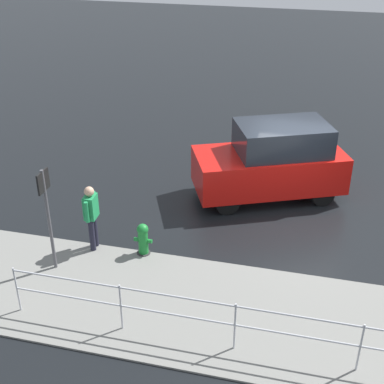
{
  "coord_description": "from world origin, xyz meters",
  "views": [
    {
      "loc": [
        -0.2,
        12.12,
        7.07
      ],
      "look_at": [
        2.52,
        1.13,
        0.9
      ],
      "focal_mm": 50.0,
      "sensor_mm": 36.0,
      "label": 1
    }
  ],
  "objects_px": {
    "fire_hydrant": "(143,240)",
    "sign_post": "(47,206)",
    "moving_hatchback": "(272,162)",
    "pedestrian": "(91,213)"
  },
  "relations": [
    {
      "from": "fire_hydrant",
      "to": "sign_post",
      "type": "relative_size",
      "value": 0.33
    },
    {
      "from": "fire_hydrant",
      "to": "sign_post",
      "type": "xyz_separation_m",
      "value": [
        1.7,
        0.96,
        1.18
      ]
    },
    {
      "from": "moving_hatchback",
      "to": "sign_post",
      "type": "bearing_deg",
      "value": 46.77
    },
    {
      "from": "fire_hydrant",
      "to": "pedestrian",
      "type": "bearing_deg",
      "value": 2.87
    },
    {
      "from": "moving_hatchback",
      "to": "pedestrian",
      "type": "distance_m",
      "value": 5.06
    },
    {
      "from": "pedestrian",
      "to": "sign_post",
      "type": "relative_size",
      "value": 0.68
    },
    {
      "from": "moving_hatchback",
      "to": "fire_hydrant",
      "type": "xyz_separation_m",
      "value": [
        2.46,
        3.46,
        -0.63
      ]
    },
    {
      "from": "moving_hatchback",
      "to": "sign_post",
      "type": "distance_m",
      "value": 6.1
    },
    {
      "from": "sign_post",
      "to": "fire_hydrant",
      "type": "bearing_deg",
      "value": -150.41
    },
    {
      "from": "fire_hydrant",
      "to": "sign_post",
      "type": "height_order",
      "value": "sign_post"
    }
  ]
}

